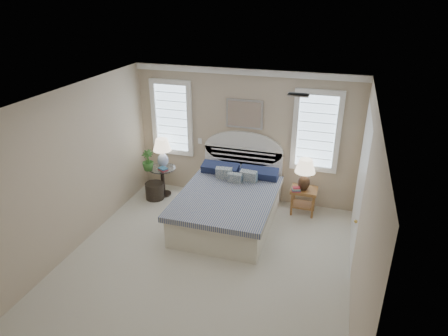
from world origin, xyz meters
TOP-DOWN VIEW (x-y plane):
  - floor at (0.00, 0.00)m, footprint 4.50×5.00m
  - ceiling at (0.00, 0.00)m, footprint 4.50×5.00m
  - wall_back at (0.00, 2.50)m, footprint 4.50×0.02m
  - wall_left at (-2.25, 0.00)m, footprint 0.02×5.00m
  - wall_right at (2.25, 0.00)m, footprint 0.02×5.00m
  - crown_molding at (0.00, 2.46)m, footprint 4.50×0.08m
  - hvac_vent at (1.20, 0.80)m, footprint 0.30×0.20m
  - switch_plate at (-0.95, 2.48)m, footprint 0.08×0.01m
  - window_left at (-1.55, 2.48)m, footprint 0.90×0.06m
  - window_right at (1.40, 2.48)m, footprint 0.90×0.06m
  - painting at (0.00, 2.46)m, footprint 0.74×0.04m
  - closet_door at (2.23, 1.20)m, footprint 0.02×1.80m
  - bed at (0.00, 1.46)m, footprint 1.72×2.28m
  - side_table_left at (-1.65, 2.05)m, footprint 0.56×0.56m
  - nightstand_right at (1.30, 2.15)m, footprint 0.50×0.40m
  - floor_pot at (-1.75, 1.84)m, footprint 0.46×0.46m
  - lamp_left at (-1.66, 2.14)m, footprint 0.38×0.38m
  - lamp_right at (1.28, 2.13)m, footprint 0.49×0.49m
  - potted_plant at (-1.87, 1.87)m, footprint 0.27×0.27m
  - books_left at (-1.57, 1.95)m, footprint 0.23×0.21m
  - books_right at (1.16, 2.00)m, footprint 0.19×0.17m

SIDE VIEW (x-z plane):
  - floor at x=0.00m, z-range -0.01..0.01m
  - floor_pot at x=-1.75m, z-range 0.00..0.35m
  - bed at x=0.00m, z-range -0.35..1.12m
  - nightstand_right at x=1.30m, z-range 0.12..0.65m
  - side_table_left at x=-1.65m, z-range 0.07..0.70m
  - books_right at x=1.16m, z-range 0.53..0.62m
  - books_left at x=-1.57m, z-range 0.63..0.68m
  - potted_plant at x=-1.87m, z-range 0.63..1.06m
  - lamp_right at x=1.28m, z-range 0.60..1.23m
  - lamp_left at x=-1.66m, z-range 0.70..1.32m
  - switch_plate at x=-0.95m, z-range 1.09..1.21m
  - closet_door at x=2.23m, z-range 0.00..2.40m
  - wall_back at x=0.00m, z-range 0.00..2.70m
  - wall_left at x=-2.25m, z-range 0.00..2.70m
  - wall_right at x=2.25m, z-range 0.00..2.70m
  - window_left at x=-1.55m, z-range 0.80..2.40m
  - window_right at x=1.40m, z-range 0.80..2.40m
  - painting at x=0.00m, z-range 1.53..2.11m
  - crown_molding at x=0.00m, z-range 2.58..2.70m
  - hvac_vent at x=1.20m, z-range 2.67..2.69m
  - ceiling at x=0.00m, z-range 2.70..2.71m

